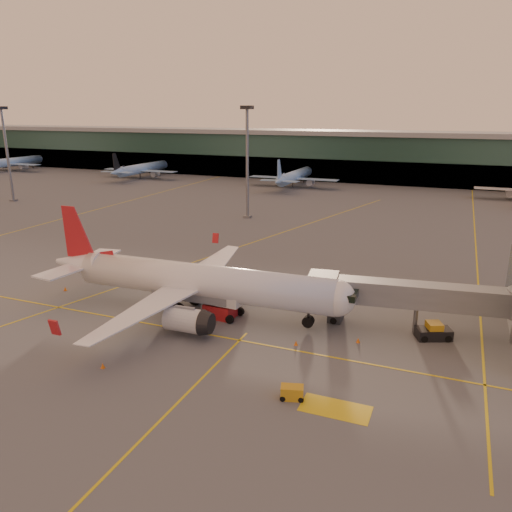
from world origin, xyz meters
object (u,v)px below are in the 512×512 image
at_px(catering_truck, 218,294).
at_px(pushback_tug, 434,332).
at_px(main_airplane, 193,282).
at_px(gpu_cart, 292,393).

bearing_deg(catering_truck, pushback_tug, 11.05).
height_order(main_airplane, gpu_cart, main_airplane).
bearing_deg(main_airplane, gpu_cart, -40.78).
relative_size(main_airplane, gpu_cart, 17.82).
height_order(catering_truck, pushback_tug, catering_truck).
xyz_separation_m(gpu_cart, pushback_tug, (10.88, 17.49, 0.20)).
bearing_deg(gpu_cart, catering_truck, 119.34).
relative_size(gpu_cart, pushback_tug, 0.55).
bearing_deg(pushback_tug, main_airplane, 163.14).
relative_size(main_airplane, pushback_tug, 9.72).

